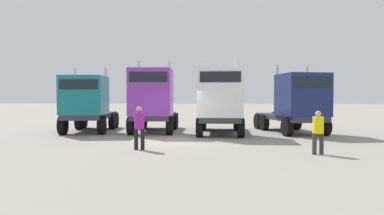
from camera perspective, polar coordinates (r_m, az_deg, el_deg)
The scene contains 7 objects.
ground at distance 17.08m, azimuth -2.96°, elevation -5.52°, with size 200.00×200.00×0.00m, color gray.
semi_truck_teal at distance 22.20m, azimuth -16.54°, elevation 0.74°, with size 3.18×5.98×3.97m.
semi_truck_purple at distance 21.16m, azimuth -6.36°, elevation 1.14°, with size 2.82×5.94×4.37m.
semi_truck_white at distance 19.95m, azimuth 4.55°, elevation 1.04°, with size 2.57×6.32×4.30m.
semi_truck_navy at distance 21.43m, azimuth 16.61°, elevation 0.72°, with size 3.76×6.31×4.06m.
visitor_in_hivis at distance 13.98m, azimuth 19.66°, elevation -3.33°, with size 0.48×0.48×1.63m.
visitor_with_camera at distance 14.48m, azimuth -8.50°, elevation -2.75°, with size 0.46×0.46×1.77m.
Camera 1 is at (2.11, -16.81, 2.13)m, focal length 33.09 mm.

